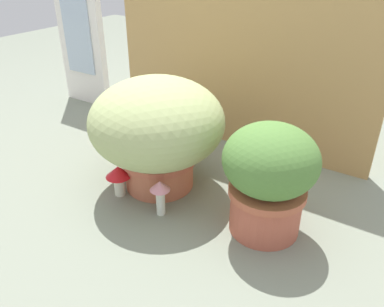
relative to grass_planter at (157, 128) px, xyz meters
name	(u,v)px	position (x,y,z in m)	size (l,w,h in m)	color
ground_plane	(153,195)	(0.03, -0.08, -0.24)	(6.00, 6.00, 0.00)	gray
cardboard_backdrop	(238,48)	(0.07, 0.49, 0.20)	(1.23, 0.03, 0.89)	tan
window_panel_white	(80,33)	(-0.91, 0.49, 0.15)	(0.32, 0.05, 0.79)	white
grass_planter	(157,128)	(0.00, 0.00, 0.00)	(0.50, 0.50, 0.43)	#BC6648
leafy_planter	(269,176)	(0.45, -0.02, -0.04)	(0.30, 0.30, 0.37)	#B75A44
cat	(168,152)	(0.01, 0.05, -0.12)	(0.36, 0.30, 0.32)	brown
mushroom_ornament_red	(118,175)	(-0.08, -0.14, -0.16)	(0.09, 0.09, 0.12)	silver
mushroom_ornament_pink	(160,192)	(0.12, -0.15, -0.15)	(0.07, 0.07, 0.13)	silver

